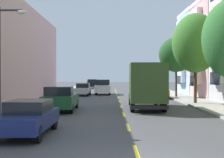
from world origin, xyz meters
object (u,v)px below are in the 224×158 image
object	(u,v)px
parked_pickup_forest	(61,99)
moving_white_sedan	(103,87)
street_tree_third	(195,43)
street_lamp	(3,55)
delivery_box_truck	(146,83)
parked_hatchback_orange	(158,91)
street_tree_farthest	(176,55)
parked_sedan_navy	(28,117)
parked_hatchback_silver	(83,89)
parked_pickup_black	(92,84)
parked_sedan_sky	(144,86)
parked_wagon_teal	(150,88)

from	to	relation	value
parked_pickup_forest	moving_white_sedan	distance (m)	19.09
street_tree_third	street_lamp	xyz separation A→B (m)	(-12.32, -11.94, -1.79)
delivery_box_truck	parked_hatchback_orange	xyz separation A→B (m)	(2.51, 10.49, -1.12)
street_tree_farthest	parked_sedan_navy	world-z (taller)	street_tree_farthest
moving_white_sedan	delivery_box_truck	bearing A→B (deg)	-78.46
delivery_box_truck	parked_hatchback_silver	xyz separation A→B (m)	(-6.02, 15.44, -1.12)
parked_pickup_forest	parked_hatchback_orange	xyz separation A→B (m)	(8.59, 11.82, -0.07)
parked_hatchback_orange	parked_hatchback_silver	size ratio (longest dim) A/B	1.00
parked_pickup_black	parked_pickup_forest	bearing A→B (deg)	-90.00
street_tree_third	parked_sedan_navy	world-z (taller)	street_tree_third
parked_pickup_forest	parked_sedan_sky	distance (m)	29.85
street_lamp	parked_hatchback_silver	distance (m)	24.12
street_lamp	parked_pickup_forest	distance (m)	7.78
street_tree_third	delivery_box_truck	xyz separation A→B (m)	(-4.61, -3.46, -3.35)
parked_hatchback_silver	street_tree_third	bearing A→B (deg)	-48.41
street_tree_third	moving_white_sedan	world-z (taller)	street_tree_third
parked_pickup_black	parked_hatchback_silver	distance (m)	22.33
street_tree_third	parked_hatchback_orange	world-z (taller)	street_tree_third
parked_sedan_navy	parked_hatchback_silver	size ratio (longest dim) A/B	1.12
street_tree_third	parked_sedan_sky	bearing A→B (deg)	94.60
parked_wagon_teal	street_tree_third	bearing A→B (deg)	-81.91
delivery_box_truck	parked_pickup_black	size ratio (longest dim) A/B	1.38
street_tree_third	parked_wagon_teal	distance (m)	15.44
street_lamp	delivery_box_truck	xyz separation A→B (m)	(7.71, 8.48, -1.56)
street_tree_third	parked_pickup_forest	distance (m)	12.51
delivery_box_truck	moving_white_sedan	world-z (taller)	delivery_box_truck
parked_hatchback_orange	parked_sedan_sky	distance (m)	16.71
street_lamp	parked_pickup_forest	bearing A→B (deg)	77.13
parked_sedan_navy	parked_pickup_black	bearing A→B (deg)	90.02
street_tree_third	street_lamp	size ratio (longest dim) A/B	1.37
parked_sedan_navy	parked_wagon_teal	xyz separation A→B (m)	(8.58, 28.36, 0.05)
moving_white_sedan	parked_wagon_teal	bearing A→B (deg)	4.75
delivery_box_truck	parked_sedan_navy	bearing A→B (deg)	-120.56
parked_sedan_sky	delivery_box_truck	bearing A→B (deg)	-95.67
parked_sedan_navy	parked_hatchback_orange	distance (m)	22.45
parked_wagon_teal	parked_pickup_forest	bearing A→B (deg)	-113.88
delivery_box_truck	parked_wagon_teal	bearing A→B (deg)	82.06
street_lamp	moving_white_sedan	size ratio (longest dim) A/B	1.16
street_lamp	parked_hatchback_silver	xyz separation A→B (m)	(1.69, 23.92, -2.68)
parked_pickup_black	street_lamp	bearing A→B (deg)	-92.02
street_tree_third	parked_sedan_sky	size ratio (longest dim) A/B	1.69
parked_pickup_forest	parked_pickup_black	size ratio (longest dim) A/B	1.00
street_tree_farthest	moving_white_sedan	xyz separation A→B (m)	(-8.20, 6.31, -3.77)
parked_sedan_sky	street_lamp	bearing A→B (deg)	-106.27
parked_sedan_navy	parked_pickup_black	world-z (taller)	parked_pickup_black
street_lamp	parked_sedan_sky	size ratio (longest dim) A/B	1.23
parked_sedan_navy	parked_sedan_sky	size ratio (longest dim) A/B	1.00
delivery_box_truck	parked_wagon_teal	distance (m)	18.31
street_tree_farthest	street_lamp	world-z (taller)	street_tree_farthest
parked_wagon_teal	parked_sedan_sky	bearing A→B (deg)	88.91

